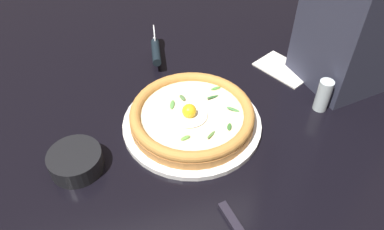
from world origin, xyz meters
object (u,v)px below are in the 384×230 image
at_px(folded_napkin, 283,68).
at_px(pepper_shaker, 323,95).
at_px(pizza_cutter, 156,48).
at_px(side_bowl, 76,161).
at_px(pizza, 192,115).

distance_m(folded_napkin, pepper_shaker, 0.16).
height_order(pizza_cutter, pepper_shaker, pepper_shaker).
bearing_deg(folded_napkin, pepper_shaker, -84.07).
bearing_deg(pepper_shaker, pizza_cutter, 138.26).
bearing_deg(folded_napkin, side_bowl, -160.89).
relative_size(side_bowl, folded_napkin, 0.76).
relative_size(pizza, pizza_cutter, 1.78).
bearing_deg(pizza, pizza_cutter, 95.55).
distance_m(pizza, pizza_cutter, 0.27).
xyz_separation_m(side_bowl, pepper_shaker, (0.56, 0.03, 0.02)).
bearing_deg(pizza, pepper_shaker, -4.79).
xyz_separation_m(pizza_cutter, folded_napkin, (0.31, -0.13, -0.03)).
height_order(pizza, pepper_shaker, pepper_shaker).
bearing_deg(folded_napkin, pizza, -155.02).
relative_size(pizza, side_bowl, 2.55).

